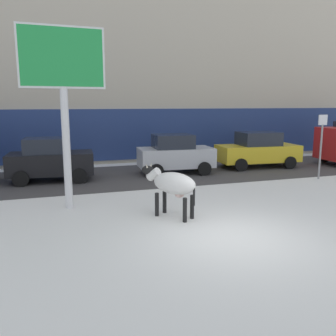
{
  "coord_description": "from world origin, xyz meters",
  "views": [
    {
      "loc": [
        -4.14,
        -7.58,
        3.3
      ],
      "look_at": [
        -0.45,
        3.94,
        1.1
      ],
      "focal_mm": 38.08,
      "sensor_mm": 36.0,
      "label": 1
    }
  ],
  "objects_px": {
    "billboard": "(62,69)",
    "car_black_hatchback": "(50,160)",
    "car_silver_hatchback": "(175,154)",
    "street_sign": "(321,141)",
    "car_yellow_sedan": "(258,150)",
    "cow_holstein": "(173,184)"
  },
  "relations": [
    {
      "from": "billboard",
      "to": "car_black_hatchback",
      "type": "height_order",
      "value": "billboard"
    },
    {
      "from": "billboard",
      "to": "car_silver_hatchback",
      "type": "xyz_separation_m",
      "value": [
        5.09,
        4.4,
        -3.39
      ]
    },
    {
      "from": "car_silver_hatchback",
      "to": "street_sign",
      "type": "bearing_deg",
      "value": -29.61
    },
    {
      "from": "billboard",
      "to": "car_yellow_sedan",
      "type": "distance_m",
      "value": 11.33
    },
    {
      "from": "cow_holstein",
      "to": "car_black_hatchback",
      "type": "relative_size",
      "value": 0.49
    },
    {
      "from": "billboard",
      "to": "car_silver_hatchback",
      "type": "bearing_deg",
      "value": 40.84
    },
    {
      "from": "billboard",
      "to": "car_yellow_sedan",
      "type": "bearing_deg",
      "value": 25.59
    },
    {
      "from": "cow_holstein",
      "to": "car_yellow_sedan",
      "type": "relative_size",
      "value": 0.41
    },
    {
      "from": "car_black_hatchback",
      "to": "car_yellow_sedan",
      "type": "distance_m",
      "value": 10.31
    },
    {
      "from": "cow_holstein",
      "to": "street_sign",
      "type": "distance_m",
      "value": 8.46
    },
    {
      "from": "cow_holstein",
      "to": "car_silver_hatchback",
      "type": "xyz_separation_m",
      "value": [
        2.22,
        6.29,
        -0.07
      ]
    },
    {
      "from": "car_black_hatchback",
      "to": "car_yellow_sedan",
      "type": "relative_size",
      "value": 0.84
    },
    {
      "from": "billboard",
      "to": "street_sign",
      "type": "bearing_deg",
      "value": 6.39
    },
    {
      "from": "car_yellow_sedan",
      "to": "street_sign",
      "type": "distance_m",
      "value": 3.68
    },
    {
      "from": "cow_holstein",
      "to": "billboard",
      "type": "xyz_separation_m",
      "value": [
        -2.87,
        1.89,
        3.31
      ]
    },
    {
      "from": "car_yellow_sedan",
      "to": "street_sign",
      "type": "height_order",
      "value": "street_sign"
    },
    {
      "from": "cow_holstein",
      "to": "street_sign",
      "type": "height_order",
      "value": "street_sign"
    },
    {
      "from": "car_black_hatchback",
      "to": "billboard",
      "type": "bearing_deg",
      "value": -82.75
    },
    {
      "from": "car_black_hatchback",
      "to": "street_sign",
      "type": "xyz_separation_m",
      "value": [
        11.28,
        -3.22,
        0.74
      ]
    },
    {
      "from": "billboard",
      "to": "car_silver_hatchback",
      "type": "height_order",
      "value": "billboard"
    },
    {
      "from": "cow_holstein",
      "to": "car_black_hatchback",
      "type": "bearing_deg",
      "value": 118.54
    },
    {
      "from": "car_yellow_sedan",
      "to": "street_sign",
      "type": "bearing_deg",
      "value": -74.37
    }
  ]
}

